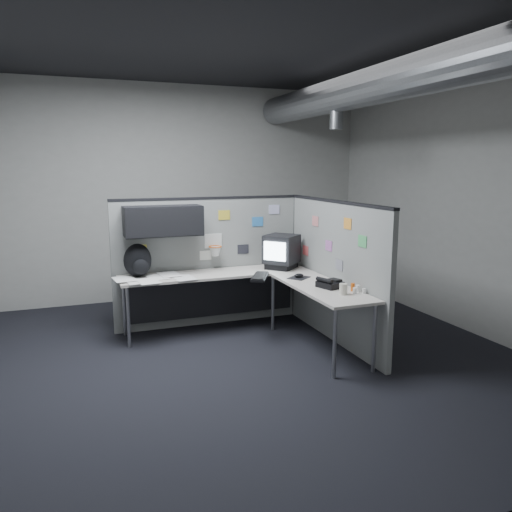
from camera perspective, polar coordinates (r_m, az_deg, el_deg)
name	(u,v)px	position (r m, az deg, el deg)	size (l,w,h in m)	color
room	(301,157)	(5.26, 5.22, 11.16)	(5.62, 5.62, 3.22)	black
partition_back	(198,249)	(6.23, -6.65, 0.83)	(2.44, 0.42, 1.63)	gray
partition_right	(334,271)	(5.82, 8.94, -1.67)	(0.07, 2.23, 1.63)	gray
desk	(243,286)	(5.91, -1.55, -3.39)	(2.31, 2.11, 0.73)	beige
monitor	(281,251)	(6.29, 2.93, 0.55)	(0.53, 0.53, 0.43)	black
keyboard	(260,277)	(5.76, 0.45, -2.37)	(0.35, 0.47, 0.04)	black
mouse	(299,276)	(5.80, 4.92, -2.34)	(0.31, 0.30, 0.05)	black
phone	(330,284)	(5.38, 8.42, -3.14)	(0.28, 0.29, 0.11)	black
bottles	(357,289)	(5.22, 11.42, -3.72)	(0.13, 0.17, 0.08)	silver
cup	(343,289)	(5.11, 9.95, -3.75)	(0.08, 0.08, 0.11)	beige
papers	(153,278)	(5.84, -11.64, -2.52)	(0.92, 0.63, 0.02)	white
backpack	(138,261)	(5.95, -13.35, -0.56)	(0.36, 0.35, 0.39)	black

